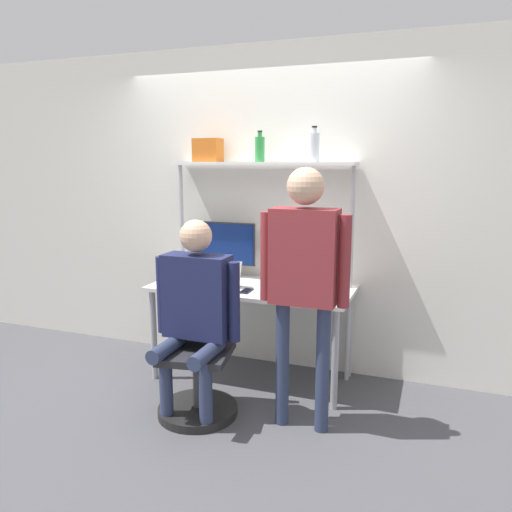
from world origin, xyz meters
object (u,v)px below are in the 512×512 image
at_px(office_chair, 199,374).
at_px(person_standing, 304,265).
at_px(monitor, 223,246).
at_px(storage_box, 208,150).
at_px(bottle_green, 260,149).
at_px(person_seated, 195,302).
at_px(bottle_clear, 314,147).
at_px(cell_phone, 246,291).
at_px(laptop, 221,280).

bearing_deg(office_chair, person_standing, 4.18).
relative_size(monitor, office_chair, 0.63).
bearing_deg(storage_box, person_standing, -38.23).
xyz_separation_m(person_standing, storage_box, (-1.06, 0.84, 0.74)).
bearing_deg(monitor, bottle_green, -0.17).
xyz_separation_m(monitor, person_standing, (0.94, -0.84, 0.07)).
relative_size(monitor, person_seated, 0.43).
height_order(person_seated, storage_box, storage_box).
bearing_deg(storage_box, bottle_green, 0.00).
bearing_deg(bottle_green, storage_box, 180.00).
bearing_deg(storage_box, person_seated, -70.35).
xyz_separation_m(office_chair, person_seated, (0.01, -0.04, 0.53)).
distance_m(person_seated, bottle_green, 1.40).
distance_m(monitor, bottle_clear, 1.14).
height_order(monitor, bottle_green, bottle_green).
bearing_deg(person_standing, person_seated, -172.37).
bearing_deg(cell_phone, office_chair, -109.31).
distance_m(person_standing, bottle_green, 1.27).
bearing_deg(bottle_green, bottle_clear, 0.00).
bearing_deg(bottle_clear, cell_phone, -135.41).
relative_size(monitor, bottle_clear, 2.16).
distance_m(monitor, laptop, 0.44).
bearing_deg(storage_box, laptop, -53.14).
xyz_separation_m(cell_phone, office_chair, (-0.17, -0.49, -0.50)).
xyz_separation_m(laptop, cell_phone, (0.23, -0.04, -0.05)).
bearing_deg(monitor, cell_phone, -47.04).
bearing_deg(cell_phone, bottle_green, 95.31).
xyz_separation_m(bottle_clear, storage_box, (-0.91, 0.00, -0.02)).
xyz_separation_m(monitor, laptop, (0.15, -0.36, -0.21)).
bearing_deg(monitor, person_seated, -77.29).
distance_m(laptop, person_seated, 0.58).
distance_m(person_seated, storage_box, 1.43).
height_order(person_seated, person_standing, person_standing).
xyz_separation_m(laptop, office_chair, (0.06, -0.53, -0.55)).
bearing_deg(person_standing, bottle_clear, 100.64).
height_order(laptop, person_standing, person_standing).
relative_size(office_chair, bottle_clear, 3.42).
distance_m(office_chair, storage_box, 1.83).
distance_m(cell_phone, storage_box, 1.24).
height_order(office_chair, storage_box, storage_box).
relative_size(laptop, person_seated, 0.22).
height_order(laptop, bottle_green, bottle_green).
relative_size(cell_phone, storage_box, 0.68).
bearing_deg(cell_phone, laptop, 169.23).
bearing_deg(person_seated, cell_phone, 72.90).
bearing_deg(laptop, office_chair, -83.80).
xyz_separation_m(monitor, storage_box, (-0.12, -0.00, 0.81)).
height_order(cell_phone, person_standing, person_standing).
height_order(monitor, cell_phone, monitor).
distance_m(laptop, storage_box, 1.11).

